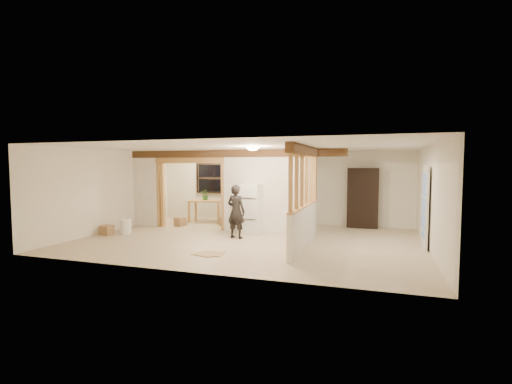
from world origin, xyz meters
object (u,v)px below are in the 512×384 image
(woman, at_px, (236,212))
(shop_vac, at_px, (159,214))
(refrigerator, at_px, (251,209))
(bookshelf, at_px, (363,198))
(work_table, at_px, (207,211))

(woman, relative_size, shop_vac, 2.81)
(refrigerator, bearing_deg, bookshelf, 35.17)
(shop_vac, bearing_deg, bookshelf, 6.79)
(bookshelf, bearing_deg, work_table, -174.81)
(woman, xyz_separation_m, work_table, (-2.06, 2.42, -0.35))
(woman, distance_m, bookshelf, 4.37)
(woman, relative_size, work_table, 1.20)
(woman, height_order, shop_vac, woman)
(shop_vac, bearing_deg, work_table, 11.64)
(work_table, height_order, bookshelf, bookshelf)
(work_table, distance_m, shop_vac, 1.78)
(refrigerator, xyz_separation_m, bookshelf, (3.09, 2.17, 0.23))
(work_table, xyz_separation_m, shop_vac, (-1.73, -0.36, -0.13))
(shop_vac, distance_m, bookshelf, 7.15)
(woman, height_order, bookshelf, bookshelf)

